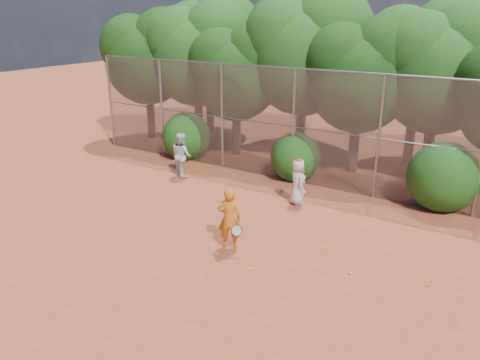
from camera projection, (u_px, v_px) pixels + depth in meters
The scene contains 22 objects.
ground at pixel (221, 257), 11.68m from camera, with size 80.00×80.00×0.00m, color #9A3F22.
fence_back at pixel (317, 128), 15.83m from camera, with size 20.05×0.09×4.03m.
tree_0 at pixel (148, 54), 21.46m from camera, with size 4.38×3.81×6.00m.
tree_1 at pixel (198, 51), 20.53m from camera, with size 4.64×4.03×6.35m.
tree_2 at pixel (238, 69), 18.93m from camera, with size 3.99×3.47×5.47m.
tree_3 at pixel (306, 49), 18.20m from camera, with size 4.89×4.26×6.70m.
tree_4 at pixel (362, 72), 16.69m from camera, with size 4.19×3.64×5.73m.
tree_5 at pixel (442, 65), 15.98m from camera, with size 4.51×3.92×6.17m.
tree_9 at pixel (210, 43), 22.81m from camera, with size 4.83×4.20×6.62m.
tree_10 at pixel (306, 40), 20.37m from camera, with size 5.15×4.48×7.06m.
tree_11 at pixel (422, 57), 17.72m from camera, with size 4.64×4.03×6.35m.
bush_0 at pixel (186, 134), 19.36m from camera, with size 2.00×2.00×2.00m, color #154511.
bush_1 at pixel (296, 155), 16.90m from camera, with size 1.80×1.80×1.80m, color #154511.
bush_2 at pixel (444, 174), 14.33m from camera, with size 2.20×2.20×2.20m, color #154511.
player_yellow at pixel (229, 219), 11.91m from camera, with size 0.87×0.65×1.64m.
player_teen at pixel (298, 182), 14.70m from camera, with size 0.85×0.83×1.50m.
player_white at pixel (182, 155), 17.20m from camera, with size 0.98×0.89×1.64m.
ball_0 at pixel (350, 273), 10.91m from camera, with size 0.07×0.07×0.07m, color #AED126.
ball_1 at pixel (325, 248), 12.06m from camera, with size 0.07×0.07×0.07m, color #AED126.
ball_2 at pixel (428, 285), 10.44m from camera, with size 0.07×0.07×0.07m, color #AED126.
ball_3 at pixel (250, 269), 11.09m from camera, with size 0.07×0.07×0.07m, color #AED126.
ball_4 at pixel (434, 234), 12.85m from camera, with size 0.07×0.07×0.07m, color #AED126.
Camera 1 is at (5.89, -8.50, 5.80)m, focal length 35.00 mm.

